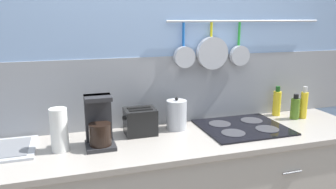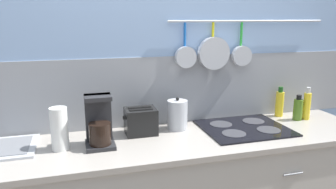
# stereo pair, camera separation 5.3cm
# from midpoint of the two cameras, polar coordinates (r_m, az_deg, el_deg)

# --- Properties ---
(wall_back) EXTENTS (7.20, 0.14, 2.60)m
(wall_back) POSITION_cam_midpoint_polar(r_m,az_deg,el_deg) (2.37, -2.23, 3.63)
(wall_back) COLOR #84A3CC
(wall_back) RESTS_ON ground_plane
(countertop) EXTENTS (2.77, 0.64, 0.03)m
(countertop) POSITION_cam_midpoint_polar(r_m,az_deg,el_deg) (2.14, 0.41, -8.16)
(countertop) COLOR #A59E93
(countertop) RESTS_ON cabinet_base
(paper_towel_roll) EXTENTS (0.10, 0.10, 0.26)m
(paper_towel_roll) POSITION_cam_midpoint_polar(r_m,az_deg,el_deg) (2.02, -19.14, -5.85)
(paper_towel_roll) COLOR white
(paper_towel_roll) RESTS_ON countertop
(coffee_maker) EXTENTS (0.17, 0.18, 0.31)m
(coffee_maker) POSITION_cam_midpoint_polar(r_m,az_deg,el_deg) (2.03, -12.64, -5.32)
(coffee_maker) COLOR #262628
(coffee_maker) RESTS_ON countertop
(toaster) EXTENTS (0.22, 0.17, 0.18)m
(toaster) POSITION_cam_midpoint_polar(r_m,az_deg,el_deg) (2.20, -5.55, -4.70)
(toaster) COLOR black
(toaster) RESTS_ON countertop
(kettle) EXTENTS (0.14, 0.14, 0.23)m
(kettle) POSITION_cam_midpoint_polar(r_m,az_deg,el_deg) (2.29, 0.83, -3.54)
(kettle) COLOR #B7BABF
(kettle) RESTS_ON countertop
(cooktop) EXTENTS (0.58, 0.50, 0.01)m
(cooktop) POSITION_cam_midpoint_polar(r_m,az_deg,el_deg) (2.38, 12.29, -5.58)
(cooktop) COLOR black
(cooktop) RESTS_ON countertop
(bottle_cooking_wine) EXTENTS (0.06, 0.06, 0.24)m
(bottle_cooking_wine) POSITION_cam_midpoint_polar(r_m,az_deg,el_deg) (2.74, 17.91, -1.34)
(bottle_cooking_wine) COLOR yellow
(bottle_cooking_wine) RESTS_ON countertop
(bottle_olive_oil) EXTENTS (0.07, 0.07, 0.19)m
(bottle_olive_oil) POSITION_cam_midpoint_polar(r_m,az_deg,el_deg) (2.69, 20.74, -2.21)
(bottle_olive_oil) COLOR #4C721E
(bottle_olive_oil) RESTS_ON countertop
(bottle_hot_sauce) EXTENTS (0.05, 0.05, 0.25)m
(bottle_hot_sauce) POSITION_cam_midpoint_polar(r_m,az_deg,el_deg) (2.73, 22.07, -1.60)
(bottle_hot_sauce) COLOR yellow
(bottle_hot_sauce) RESTS_ON countertop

